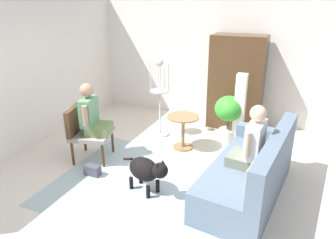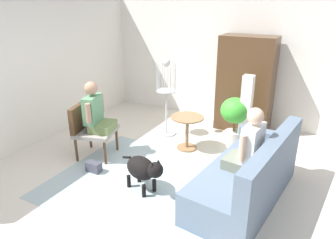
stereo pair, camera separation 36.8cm
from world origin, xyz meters
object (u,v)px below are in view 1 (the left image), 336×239
dog (146,170)px  potted_plant (229,113)px  armoire_cabinet (236,83)px  handbag (93,170)px  person_on_armchair (92,114)px  person_on_couch (251,142)px  column_lamp (239,110)px  couch (252,173)px  bird_cage_stand (160,99)px  round_end_table (183,127)px  armchair (85,128)px

dog → potted_plant: (0.64, 2.06, 0.21)m
potted_plant → armoire_cabinet: bearing=93.8°
dog → handbag: size_ratio=3.30×
person_on_armchair → armoire_cabinet: (1.81, 2.32, 0.14)m
person_on_couch → handbag: (-2.23, -0.42, -0.71)m
person_on_couch → dog: (-1.28, -0.49, -0.44)m
potted_plant → column_lamp: (0.19, 0.01, 0.09)m
couch → person_on_armchair: person_on_armchair is taller
bird_cage_stand → armoire_cabinet: (1.23, 0.99, 0.21)m
couch → armoire_cabinet: bearing=107.5°
person_on_couch → bird_cage_stand: (-1.93, 1.37, -0.06)m
potted_plant → column_lamp: bearing=1.7°
dog → bird_cage_stand: bearing=109.2°
potted_plant → round_end_table: bearing=-138.6°
person_on_couch → round_end_table: person_on_couch is taller
dog → bird_cage_stand: 2.00m
round_end_table → armoire_cabinet: bearing=66.1°
armchair → person_on_couch: bearing=0.0°
couch → dog: couch is taller
round_end_table → person_on_couch: bearing=-37.2°
column_lamp → bird_cage_stand: bearing=-172.0°
dog → potted_plant: bearing=72.8°
dog → bird_cage_stand: size_ratio=0.53×
column_lamp → armoire_cabinet: (-0.24, 0.79, 0.29)m
round_end_table → handbag: (-0.93, -1.41, -0.31)m
potted_plant → armoire_cabinet: (-0.05, 0.79, 0.37)m
couch → bird_cage_stand: bearing=145.6°
person_on_armchair → round_end_table: bearing=38.2°
dog → armoire_cabinet: armoire_cabinet is taller
bird_cage_stand → column_lamp: (1.47, 0.21, -0.08)m
bird_cage_stand → handbag: (-0.31, -1.79, -0.65)m
bird_cage_stand → column_lamp: bird_cage_stand is taller
person_on_armchair → column_lamp: 2.57m
bird_cage_stand → armoire_cabinet: bearing=38.9°
column_lamp → couch: bearing=-72.3°
couch → column_lamp: 1.66m
armchair → potted_plant: size_ratio=1.03×
column_lamp → armoire_cabinet: bearing=107.0°
dog → armchair: bearing=160.5°
couch → column_lamp: size_ratio=1.58×
person_on_armchair → armoire_cabinet: armoire_cabinet is taller
round_end_table → handbag: bearing=-123.4°
armchair → dog: 1.46m
armoire_cabinet → handbag: (-1.54, -2.78, -0.85)m
handbag → round_end_table: bearing=56.6°
armchair → handbag: 0.75m
armchair → armoire_cabinet: size_ratio=0.48×
couch → bird_cage_stand: size_ratio=1.38×
person_on_couch → armoire_cabinet: bearing=106.4°
armchair → column_lamp: 2.70m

